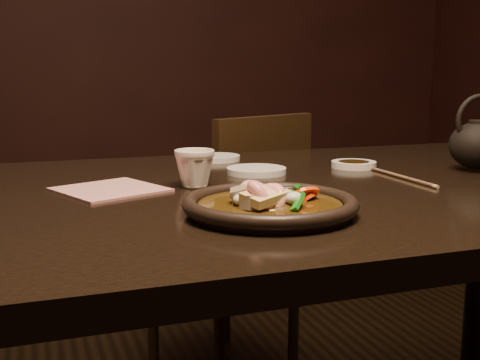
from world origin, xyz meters
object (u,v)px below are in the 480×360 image
object	(u,v)px
table	(315,222)
chair	(237,239)
tea_cup	(195,167)
plate	(270,206)
teapot	(478,143)

from	to	relation	value
table	chair	world-z (taller)	chair
table	tea_cup	bearing A→B (deg)	172.61
plate	tea_cup	world-z (taller)	tea_cup
plate	teapot	xyz separation A→B (m)	(0.56, 0.22, 0.05)
teapot	plate	bearing A→B (deg)	-151.57
plate	teapot	size ratio (longest dim) A/B	1.63
chair	tea_cup	distance (m)	0.79
table	plate	bearing A→B (deg)	-130.28
chair	teapot	xyz separation A→B (m)	(0.30, -0.66, 0.36)
tea_cup	chair	bearing A→B (deg)	64.77
plate	table	bearing A→B (deg)	49.72
table	teapot	world-z (taller)	teapot
plate	teapot	bearing A→B (deg)	21.80
table	plate	size ratio (longest dim) A/B	6.30
chair	plate	distance (m)	0.97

